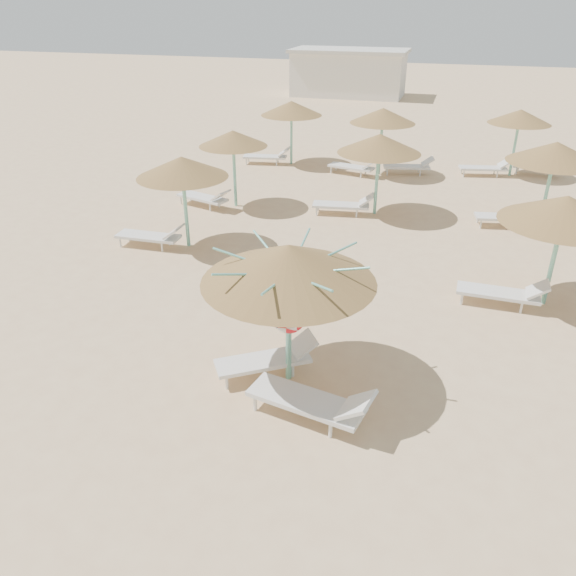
# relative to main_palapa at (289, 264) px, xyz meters

# --- Properties ---
(ground) EXTENTS (120.00, 120.00, 0.00)m
(ground) POSITION_rel_main_palapa_xyz_m (0.17, -0.06, -2.45)
(ground) COLOR #D6B482
(ground) RESTS_ON ground
(main_palapa) EXTENTS (3.15, 3.15, 2.82)m
(main_palapa) POSITION_rel_main_palapa_xyz_m (0.00, 0.00, 0.00)
(main_palapa) COLOR #70C3B0
(main_palapa) RESTS_ON ground
(lounger_main_a) EXTENTS (1.97, 1.60, 0.72)m
(lounger_main_a) POSITION_rel_main_palapa_xyz_m (-0.40, 0.05, -2.11)
(lounger_main_a) COLOR silver
(lounger_main_a) RESTS_ON ground
(lounger_main_b) EXTENTS (2.32, 1.09, 0.81)m
(lounger_main_b) POSITION_rel_main_palapa_xyz_m (0.76, -1.03, -2.06)
(lounger_main_b) COLOR silver
(lounger_main_b) RESTS_ON ground
(palapa_field) EXTENTS (13.84, 14.04, 2.71)m
(palapa_field) POSITION_rel_main_palapa_xyz_m (0.54, 10.43, -0.14)
(palapa_field) COLOR #70C3B0
(palapa_field) RESTS_ON ground
(service_hut) EXTENTS (8.40, 4.40, 3.25)m
(service_hut) POSITION_rel_main_palapa_xyz_m (-5.83, 34.94, -0.81)
(service_hut) COLOR silver
(service_hut) RESTS_ON ground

